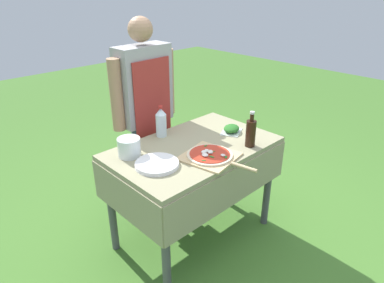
# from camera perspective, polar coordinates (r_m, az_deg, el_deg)

# --- Properties ---
(ground_plane) EXTENTS (12.00, 12.00, 0.00)m
(ground_plane) POSITION_cam_1_polar(r_m,az_deg,el_deg) (2.84, 0.26, -15.19)
(ground_plane) COLOR #477A2D
(prep_table) EXTENTS (1.19, 0.74, 0.79)m
(prep_table) POSITION_cam_1_polar(r_m,az_deg,el_deg) (2.45, 0.29, -3.26)
(prep_table) COLOR gray
(prep_table) RESTS_ON ground
(person_cook) EXTENTS (0.61, 0.21, 1.61)m
(person_cook) POSITION_cam_1_polar(r_m,az_deg,el_deg) (2.75, -7.81, 6.19)
(person_cook) COLOR #333D56
(person_cook) RESTS_ON ground
(pizza_on_peel) EXTENTS (0.39, 0.53, 0.05)m
(pizza_on_peel) POSITION_cam_1_polar(r_m,az_deg,el_deg) (2.24, 3.14, -2.38)
(pizza_on_peel) COLOR #D1B27F
(pizza_on_peel) RESTS_ON prep_table
(oil_bottle) EXTENTS (0.07, 0.07, 0.26)m
(oil_bottle) POSITION_cam_1_polar(r_m,az_deg,el_deg) (2.39, 9.76, 1.47)
(oil_bottle) COLOR black
(oil_bottle) RESTS_ON prep_table
(water_bottle) EXTENTS (0.08, 0.08, 0.24)m
(water_bottle) POSITION_cam_1_polar(r_m,az_deg,el_deg) (2.52, -5.18, 3.24)
(water_bottle) COLOR silver
(water_bottle) RESTS_ON prep_table
(herb_container) EXTENTS (0.22, 0.20, 0.05)m
(herb_container) POSITION_cam_1_polar(r_m,az_deg,el_deg) (2.62, 6.59, 2.09)
(herb_container) COLOR silver
(herb_container) RESTS_ON prep_table
(mixing_tub) EXTENTS (0.15, 0.15, 0.13)m
(mixing_tub) POSITION_cam_1_polar(r_m,az_deg,el_deg) (2.28, -10.43, -0.94)
(mixing_tub) COLOR silver
(mixing_tub) RESTS_ON prep_table
(plate_stack) EXTENTS (0.28, 0.28, 0.02)m
(plate_stack) POSITION_cam_1_polar(r_m,az_deg,el_deg) (2.15, -5.86, -3.76)
(plate_stack) COLOR white
(plate_stack) RESTS_ON prep_table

